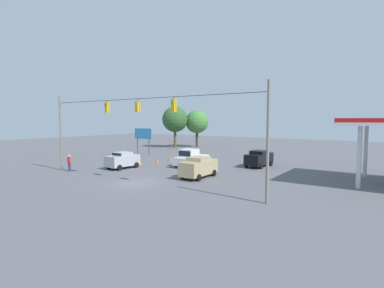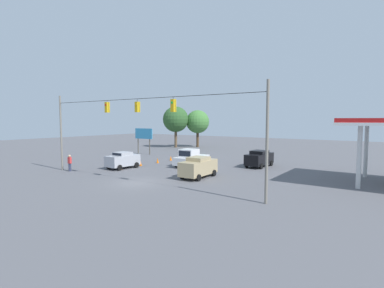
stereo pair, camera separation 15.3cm
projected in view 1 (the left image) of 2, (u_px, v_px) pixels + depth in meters
ground_plane at (138, 183)px, 26.55m from camera, size 140.00×140.00×0.00m
overhead_signal_span at (138, 126)px, 26.23m from camera, size 23.83×0.38×8.21m
sedan_black_oncoming_far at (259, 158)px, 35.68m from camera, size 2.15×4.65×1.94m
sedan_silver_parked_shoulder at (122, 160)px, 34.37m from camera, size 2.19×3.89×1.89m
sedan_tan_crossing_near at (199, 167)px, 28.91m from camera, size 2.12×4.50×2.02m
pickup_truck_white_withflow_mid at (191, 158)px, 35.90m from camera, size 2.38×5.21×2.12m
traffic_cone_nearest at (121, 167)px, 33.59m from camera, size 0.32×0.32×0.64m
traffic_cone_second at (140, 163)px, 36.29m from camera, size 0.32×0.32×0.64m
traffic_cone_third at (157, 161)px, 38.69m from camera, size 0.32×0.32×0.64m
traffic_cone_fourth at (170, 158)px, 41.17m from camera, size 0.32×0.32×0.64m
traffic_cone_fifth at (185, 156)px, 43.77m from camera, size 0.32×0.32×0.64m
traffic_cone_farthest at (196, 154)px, 46.46m from camera, size 0.32×0.32×0.64m
roadside_billboard at (143, 136)px, 48.58m from camera, size 3.68×0.16×4.19m
pedestrian at (69, 163)px, 32.43m from camera, size 0.40×0.28×1.81m
tree_horizon_left at (197, 122)px, 61.23m from camera, size 4.72×4.72×7.56m
tree_horizon_right at (175, 119)px, 60.05m from camera, size 5.14×5.14×8.26m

